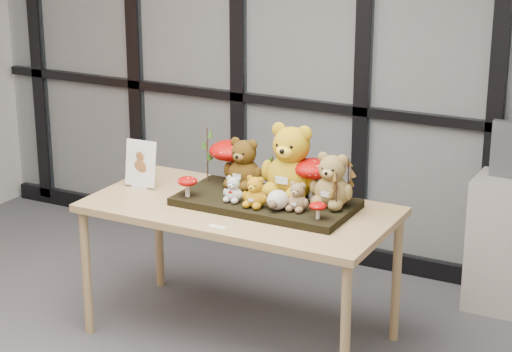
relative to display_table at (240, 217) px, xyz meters
The scene contains 22 objects.
room_shell 1.55m from the display_table, 102.70° to the right, with size 5.00×5.00×5.00m.
glass_partition 1.49m from the display_table, 101.75° to the left, with size 4.90×0.06×2.78m.
display_table is the anchor object (origin of this frame).
diorama_tray 0.16m from the display_table, 26.65° to the left, with size 0.95×0.48×0.04m, color black.
bear_pooh_yellow 0.43m from the display_table, 37.98° to the left, with size 0.34×0.31×0.44m, color #C19613, non-canonical shape.
bear_brown_medium 0.33m from the display_table, 111.98° to the left, with size 0.24×0.22×0.31m, color #49300C, non-canonical shape.
bear_tan_back 0.56m from the display_table, 15.57° to the left, with size 0.24×0.22×0.32m, color olive, non-canonical shape.
bear_small_yellow 0.25m from the display_table, 27.97° to the right, with size 0.14×0.13×0.18m, color #C48810, non-canonical shape.
bear_white_bow 0.19m from the display_table, 100.25° to the right, with size 0.12×0.11×0.15m, color silver, non-canonical shape.
bear_beige_small 0.40m from the display_table, ahead, with size 0.13×0.12×0.17m, color olive, non-canonical shape.
plush_cream_hedgehog 0.31m from the display_table, 11.84° to the right, with size 0.09×0.08×0.11m, color beige, non-canonical shape.
mushroom_back_left 0.38m from the display_table, 129.18° to the left, with size 0.24×0.24×0.27m, color #950704, non-canonical shape.
mushroom_back_right 0.45m from the display_table, 27.21° to the left, with size 0.22×0.22×0.25m, color #950704, non-canonical shape.
mushroom_front_left 0.33m from the display_table, 160.65° to the right, with size 0.11×0.11×0.12m, color #950704, non-canonical shape.
mushroom_front_right 0.53m from the display_table, ahead, with size 0.09×0.09×0.10m, color #950704, non-canonical shape.
sprig_green_far_left 0.45m from the display_table, 149.13° to the left, with size 0.05×0.05×0.31m, color #11330B, non-canonical shape.
sprig_green_mid_left 0.36m from the display_table, 120.34° to the left, with size 0.05×0.05×0.26m, color #11330B, non-canonical shape.
sprig_dry_far_right 0.63m from the display_table, 16.70° to the left, with size 0.05×0.05×0.26m, color brown, non-canonical shape.
sprig_dry_mid_right 0.59m from the display_table, ahead, with size 0.05×0.05×0.21m, color brown, non-canonical shape.
sprig_green_centre 0.33m from the display_table, 73.69° to the left, with size 0.05×0.05×0.18m, color #11330B, non-canonical shape.
sign_holder 0.68m from the display_table, behind, with size 0.19×0.07×0.27m.
label_card 0.34m from the display_table, 81.03° to the right, with size 0.09×0.03×0.00m, color white.
Camera 1 is at (2.55, -2.94, 2.45)m, focal length 65.00 mm.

